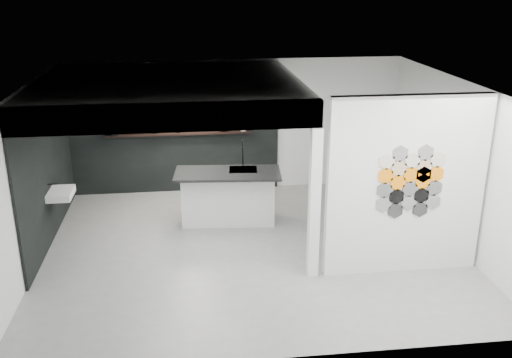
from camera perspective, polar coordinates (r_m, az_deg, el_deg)
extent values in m
cube|color=slate|center=(9.83, -0.37, -6.97)|extent=(7.00, 6.00, 0.01)
cube|color=silver|center=(8.90, 14.77, -0.71)|extent=(2.45, 0.15, 2.80)
cube|color=black|center=(12.14, -8.15, 4.05)|extent=(4.40, 0.04, 2.35)
cube|color=black|center=(10.54, -20.15, 0.60)|extent=(0.04, 4.00, 2.35)
cube|color=silver|center=(9.90, -8.66, 8.68)|extent=(4.40, 4.00, 0.40)
cube|color=silver|center=(8.57, 5.86, -2.54)|extent=(0.16, 0.16, 2.35)
cube|color=silver|center=(8.03, -8.94, 6.11)|extent=(4.40, 0.16, 0.40)
cube|color=silver|center=(10.41, -18.94, -1.39)|extent=(0.40, 0.60, 0.12)
cube|color=black|center=(12.00, -7.70, 4.51)|extent=(3.00, 0.15, 0.04)
cube|color=silver|center=(10.68, -2.80, -1.85)|extent=(1.75, 0.77, 0.98)
cube|color=black|center=(10.42, -2.85, 0.58)|extent=(2.00, 1.02, 0.05)
cube|color=black|center=(10.55, -1.30, 0.93)|extent=(0.55, 0.47, 0.02)
cylinder|color=black|center=(10.69, -1.32, 2.51)|extent=(0.03, 0.03, 0.45)
torus|color=black|center=(10.56, -1.33, 3.58)|extent=(0.04, 0.16, 0.16)
cylinder|color=black|center=(12.07, -14.12, 4.69)|extent=(0.26, 0.26, 0.17)
ellipsoid|color=black|center=(12.00, -3.34, 5.12)|extent=(0.21, 0.21, 0.15)
cylinder|color=gray|center=(12.04, -1.26, 5.05)|extent=(0.14, 0.14, 0.09)
cylinder|color=gray|center=(12.03, -1.26, 5.15)|extent=(0.12, 0.12, 0.13)
cylinder|color=black|center=(11.97, -7.79, 5.01)|extent=(0.08, 0.08, 0.18)
cylinder|color=black|center=(12.00, -10.13, 4.70)|extent=(0.08, 0.08, 0.09)
cylinder|color=silver|center=(8.78, 12.62, -2.47)|extent=(0.26, 0.02, 0.26)
cylinder|color=black|center=(8.70, 12.73, -1.10)|extent=(0.26, 0.02, 0.26)
cylinder|color=orange|center=(8.62, 12.84, 0.30)|extent=(0.26, 0.02, 0.26)
cylinder|color=beige|center=(8.55, 12.95, 1.73)|extent=(0.26, 0.02, 0.26)
cylinder|color=#2D2D2D|center=(8.89, 13.75, -3.07)|extent=(0.26, 0.02, 0.26)
cylinder|color=black|center=(8.80, 13.87, -1.72)|extent=(0.26, 0.02, 0.26)
cylinder|color=orange|center=(8.73, 13.99, -0.34)|extent=(0.26, 0.02, 0.26)
cylinder|color=tan|center=(8.65, 14.11, 1.06)|extent=(0.26, 0.02, 0.26)
cylinder|color=#66635E|center=(8.59, 14.23, 2.48)|extent=(0.26, 0.02, 0.26)
cylinder|color=silver|center=(8.91, 14.99, -2.33)|extent=(0.26, 0.02, 0.26)
cylinder|color=black|center=(8.83, 15.11, -0.98)|extent=(0.26, 0.02, 0.26)
cylinder|color=orange|center=(8.76, 15.24, 0.40)|extent=(0.26, 0.02, 0.26)
cylinder|color=beige|center=(8.69, 15.37, 1.80)|extent=(0.26, 0.02, 0.26)
cylinder|color=#2D2D2D|center=(9.03, 16.08, -2.92)|extent=(0.26, 0.02, 0.26)
cylinder|color=black|center=(8.95, 16.21, -1.59)|extent=(0.26, 0.02, 0.26)
cylinder|color=orange|center=(8.87, 16.35, -0.23)|extent=(0.26, 0.02, 0.26)
cylinder|color=tan|center=(8.80, 16.48, 1.14)|extent=(0.26, 0.02, 0.26)
cylinder|color=#66635E|center=(8.73, 16.63, 2.54)|extent=(0.26, 0.02, 0.26)
cylinder|color=silver|center=(9.06, 17.28, -2.19)|extent=(0.26, 0.02, 0.26)
cylinder|color=black|center=(8.99, 17.42, -0.86)|extent=(0.26, 0.02, 0.26)
cylinder|color=orange|center=(8.91, 17.57, 0.50)|extent=(0.26, 0.02, 0.26)
cylinder|color=beige|center=(8.85, 17.72, 1.88)|extent=(0.26, 0.02, 0.26)
cylinder|color=orange|center=(8.84, 16.42, 0.45)|extent=(0.26, 0.02, 0.26)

